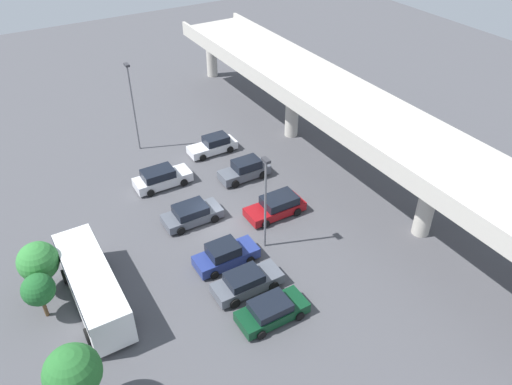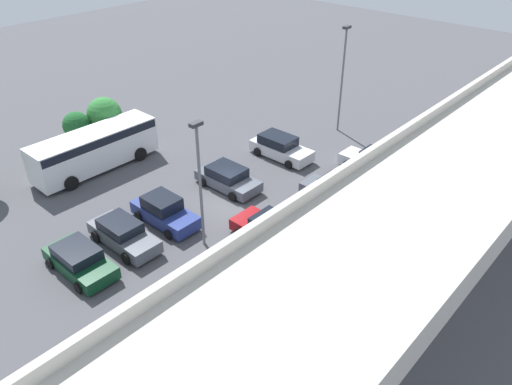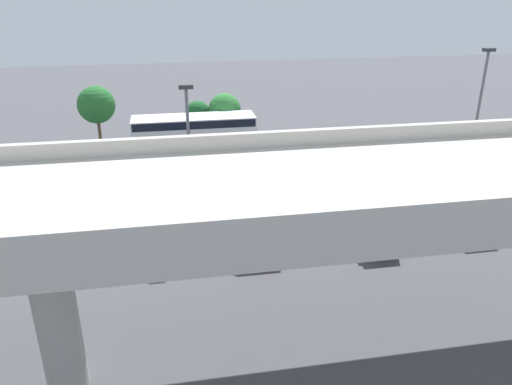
{
  "view_description": "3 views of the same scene",
  "coord_description": "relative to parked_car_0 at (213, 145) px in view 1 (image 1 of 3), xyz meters",
  "views": [
    {
      "loc": [
        27.13,
        -12.4,
        24.5
      ],
      "look_at": [
        0.79,
        3.2,
        2.36
      ],
      "focal_mm": 35.0,
      "sensor_mm": 36.0,
      "label": 1
    },
    {
      "loc": [
        18.77,
        19.33,
        17.44
      ],
      "look_at": [
        -0.34,
        2.08,
        1.4
      ],
      "focal_mm": 35.0,
      "sensor_mm": 36.0,
      "label": 2
    },
    {
      "loc": [
        4.94,
        26.24,
        12.04
      ],
      "look_at": [
        0.68,
        2.55,
        1.81
      ],
      "focal_mm": 35.0,
      "sensor_mm": 36.0,
      "label": 3
    }
  ],
  "objects": [
    {
      "name": "parked_car_1",
      "position": [
        2.7,
        -6.27,
        0.04
      ],
      "size": [
        2.16,
        4.82,
        1.64
      ],
      "rotation": [
        0.0,
        0.0,
        1.57
      ],
      "color": "silver",
      "rests_on": "ground_plane"
    },
    {
      "name": "ground_plane",
      "position": [
        9.7,
        -4.77,
        -0.73
      ],
      "size": [
        112.06,
        112.06,
        0.0
      ],
      "primitive_type": "plane",
      "color": "#4C4C51"
    },
    {
      "name": "lamp_post_mid_lot",
      "position": [
        -4.16,
        -5.8,
        4.17
      ],
      "size": [
        0.7,
        0.35,
        8.42
      ],
      "color": "slate",
      "rests_on": "ground_plane"
    },
    {
      "name": "parked_car_6",
      "position": [
        16.8,
        -6.01,
        -0.02
      ],
      "size": [
        2.07,
        4.67,
        1.5
      ],
      "rotation": [
        0.0,
        0.0,
        1.57
      ],
      "color": "#515660",
      "rests_on": "ground_plane"
    },
    {
      "name": "parked_car_2",
      "position": [
        5.27,
        0.41,
        0.07
      ],
      "size": [
        2.0,
        4.45,
        1.73
      ],
      "rotation": [
        0.0,
        0.0,
        -1.57
      ],
      "color": "#515660",
      "rests_on": "ground_plane"
    },
    {
      "name": "parked_car_5",
      "position": [
        13.85,
        -6.03,
        0.03
      ],
      "size": [
        2.07,
        4.52,
        1.69
      ],
      "rotation": [
        0.0,
        0.0,
        1.57
      ],
      "color": "navy",
      "rests_on": "ground_plane"
    },
    {
      "name": "tree_front_left",
      "position": [
        10.19,
        -17.33,
        1.88
      ],
      "size": [
        2.59,
        2.59,
        3.92
      ],
      "color": "brown",
      "rests_on": "ground_plane"
    },
    {
      "name": "tree_front_right",
      "position": [
        19.96,
        -17.46,
        2.64
      ],
      "size": [
        2.84,
        2.84,
        4.81
      ],
      "color": "brown",
      "rests_on": "ground_plane"
    },
    {
      "name": "tree_front_centre",
      "position": [
        12.31,
        -17.81,
        1.55
      ],
      "size": [
        2.01,
        2.01,
        3.3
      ],
      "color": "brown",
      "rests_on": "ground_plane"
    },
    {
      "name": "highway_overpass",
      "position": [
        9.7,
        8.12,
        5.12
      ],
      "size": [
        53.58,
        6.88,
        7.15
      ],
      "color": "#BCB7AD",
      "rests_on": "ground_plane"
    },
    {
      "name": "lamp_post_near_aisle",
      "position": [
        13.72,
        -2.73,
        3.68
      ],
      "size": [
        0.7,
        0.35,
        7.46
      ],
      "color": "slate",
      "rests_on": "ground_plane"
    },
    {
      "name": "parked_car_3",
      "position": [
        8.42,
        -6.08,
        -0.03
      ],
      "size": [
        2.25,
        4.55,
        1.48
      ],
      "rotation": [
        0.0,
        0.0,
        1.57
      ],
      "color": "#515660",
      "rests_on": "ground_plane"
    },
    {
      "name": "shuttle_bus",
      "position": [
        12.81,
        -14.85,
        0.96
      ],
      "size": [
        9.06,
        2.8,
        2.82
      ],
      "color": "white",
      "rests_on": "ground_plane"
    },
    {
      "name": "parked_car_7",
      "position": [
        19.64,
        -5.86,
        -0.06
      ],
      "size": [
        2.2,
        4.46,
        1.42
      ],
      "rotation": [
        0.0,
        0.0,
        1.57
      ],
      "color": "#0C381E",
      "rests_on": "ground_plane"
    },
    {
      "name": "parked_car_4",
      "position": [
        10.96,
        0.01,
        0.01
      ],
      "size": [
        2.26,
        4.71,
        1.56
      ],
      "rotation": [
        0.0,
        0.0,
        -1.57
      ],
      "color": "maroon",
      "rests_on": "ground_plane"
    },
    {
      "name": "parked_car_0",
      "position": [
        0.0,
        0.0,
        0.0
      ],
      "size": [
        1.98,
        4.58,
        1.6
      ],
      "rotation": [
        0.0,
        0.0,
        -1.57
      ],
      "color": "silver",
      "rests_on": "ground_plane"
    }
  ]
}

